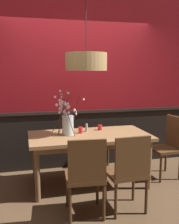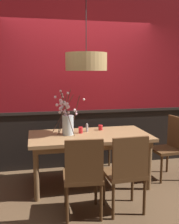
# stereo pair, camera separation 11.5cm
# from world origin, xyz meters

# --- Properties ---
(ground_plane) EXTENTS (24.00, 24.00, 0.00)m
(ground_plane) POSITION_xyz_m (0.00, 0.00, 0.00)
(ground_plane) COLOR brown
(back_wall) EXTENTS (5.55, 0.14, 2.94)m
(back_wall) POSITION_xyz_m (0.00, 0.82, 1.46)
(back_wall) COLOR black
(back_wall) RESTS_ON ground
(dining_table) EXTENTS (1.74, 0.92, 0.76)m
(dining_table) POSITION_xyz_m (0.00, 0.00, 0.67)
(dining_table) COLOR #997047
(dining_table) RESTS_ON ground
(chair_head_east_end) EXTENTS (0.44, 0.46, 0.97)m
(chair_head_east_end) POSITION_xyz_m (1.29, -0.02, 0.54)
(chair_head_east_end) COLOR brown
(chair_head_east_end) RESTS_ON ground
(chair_far_side_right) EXTENTS (0.46, 0.42, 0.93)m
(chair_far_side_right) POSITION_xyz_m (0.30, 0.89, 0.52)
(chair_far_side_right) COLOR brown
(chair_far_side_right) RESTS_ON ground
(chair_near_side_right) EXTENTS (0.46, 0.42, 0.96)m
(chair_near_side_right) POSITION_xyz_m (0.25, -0.89, 0.54)
(chair_near_side_right) COLOR brown
(chair_near_side_right) RESTS_ON ground
(chair_near_side_left) EXTENTS (0.47, 0.47, 0.96)m
(chair_near_side_left) POSITION_xyz_m (-0.27, -0.88, 0.53)
(chair_near_side_left) COLOR brown
(chair_near_side_left) RESTS_ON ground
(vase_with_blossoms) EXTENTS (0.48, 0.54, 0.65)m
(vase_with_blossoms) POSITION_xyz_m (-0.32, 0.07, 0.95)
(vase_with_blossoms) COLOR silver
(vase_with_blossoms) RESTS_ON dining_table
(candle_holder_nearer_center) EXTENTS (0.07, 0.07, 0.09)m
(candle_holder_nearer_center) POSITION_xyz_m (-0.11, 0.10, 0.81)
(candle_holder_nearer_center) COLOR red
(candle_holder_nearer_center) RESTS_ON dining_table
(candle_holder_nearer_edge) EXTENTS (0.07, 0.07, 0.08)m
(candle_holder_nearer_edge) POSITION_xyz_m (0.23, 0.24, 0.80)
(candle_holder_nearer_edge) COLOR red
(candle_holder_nearer_edge) RESTS_ON dining_table
(condiment_bottle) EXTENTS (0.04, 0.04, 0.13)m
(condiment_bottle) POSITION_xyz_m (-0.00, 0.19, 0.82)
(condiment_bottle) COLOR #ADADB2
(condiment_bottle) RESTS_ON dining_table
(pendant_lamp) EXTENTS (0.59, 0.59, 1.26)m
(pendant_lamp) POSITION_xyz_m (-0.04, 0.02, 1.80)
(pendant_lamp) COLOR tan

